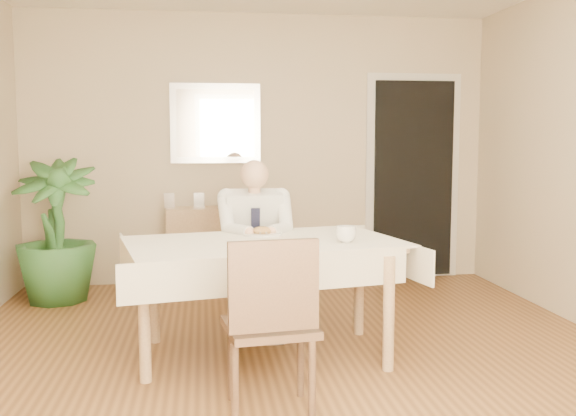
{
  "coord_description": "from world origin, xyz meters",
  "views": [
    {
      "loc": [
        -0.55,
        -3.76,
        1.39
      ],
      "look_at": [
        0.0,
        0.35,
        0.95
      ],
      "focal_mm": 40.0,
      "sensor_mm": 36.0,
      "label": 1
    }
  ],
  "objects": [
    {
      "name": "seated_man",
      "position": [
        -0.17,
        0.85,
        0.69
      ],
      "size": [
        0.48,
        0.72,
        1.24
      ],
      "color": "white",
      "rests_on": "ground"
    },
    {
      "name": "doorway",
      "position": [
        1.55,
        2.46,
        1.0
      ],
      "size": [
        0.96,
        0.07,
        2.1
      ],
      "color": "beige",
      "rests_on": "ground"
    },
    {
      "name": "fork",
      "position": [
        -0.19,
        0.44,
        0.78
      ],
      "size": [
        0.01,
        0.13,
        0.01
      ],
      "primitive_type": "cylinder",
      "rotation": [
        1.57,
        0.0,
        0.0
      ],
      "color": "silver",
      "rests_on": "dining_table"
    },
    {
      "name": "coffee_mug",
      "position": [
        0.34,
        0.12,
        0.8
      ],
      "size": [
        0.14,
        0.14,
        0.1
      ],
      "primitive_type": "imported",
      "rotation": [
        0.0,
        0.0,
        -0.06
      ],
      "color": "white",
      "rests_on": "dining_table"
    },
    {
      "name": "window",
      "position": [
        0.0,
        -2.47,
        1.45
      ],
      "size": [
        1.34,
        0.04,
        1.44
      ],
      "color": "beige",
      "rests_on": "room"
    },
    {
      "name": "potted_palm",
      "position": [
        -1.81,
        1.9,
        0.62
      ],
      "size": [
        0.7,
        0.7,
        1.24
      ],
      "primitive_type": "imported",
      "rotation": [
        0.0,
        0.0,
        0.01
      ],
      "color": "#265322",
      "rests_on": "ground"
    },
    {
      "name": "knife",
      "position": [
        -0.11,
        0.44,
        0.78
      ],
      "size": [
        0.01,
        0.13,
        0.01
      ],
      "primitive_type": "cylinder",
      "rotation": [
        1.57,
        0.0,
        0.0
      ],
      "color": "silver",
      "rests_on": "dining_table"
    },
    {
      "name": "room",
      "position": [
        0.0,
        0.0,
        1.3
      ],
      "size": [
        5.0,
        5.02,
        2.6
      ],
      "color": "brown",
      "rests_on": "ground"
    },
    {
      "name": "plate",
      "position": [
        -0.15,
        0.5,
        0.76
      ],
      "size": [
        0.26,
        0.26,
        0.02
      ],
      "primitive_type": "cylinder",
      "color": "white",
      "rests_on": "dining_table"
    },
    {
      "name": "food",
      "position": [
        -0.15,
        0.5,
        0.78
      ],
      "size": [
        0.14,
        0.14,
        0.06
      ],
      "primitive_type": "ellipsoid",
      "color": "brown",
      "rests_on": "dining_table"
    },
    {
      "name": "dining_table",
      "position": [
        -0.17,
        0.26,
        0.67
      ],
      "size": [
        1.92,
        1.36,
        0.75
      ],
      "rotation": [
        0.0,
        0.0,
        0.2
      ],
      "color": "tan",
      "rests_on": "ground"
    },
    {
      "name": "photo_frame_center",
      "position": [
        -0.59,
        2.36,
        0.82
      ],
      "size": [
        0.1,
        0.02,
        0.14
      ],
      "primitive_type": "cube",
      "color": "silver",
      "rests_on": "sideboard"
    },
    {
      "name": "photo_frame_left",
      "position": [
        -0.87,
        2.34,
        0.82
      ],
      "size": [
        0.1,
        0.02,
        0.14
      ],
      "primitive_type": "cube",
      "color": "silver",
      "rests_on": "sideboard"
    },
    {
      "name": "sideboard",
      "position": [
        -0.42,
        2.32,
        0.38
      ],
      "size": [
        0.95,
        0.33,
        0.75
      ],
      "primitive_type": "cube",
      "rotation": [
        0.0,
        0.0,
        0.01
      ],
      "color": "tan",
      "rests_on": "ground"
    },
    {
      "name": "chair_near",
      "position": [
        -0.22,
        -0.7,
        0.52
      ],
      "size": [
        0.49,
        0.49,
        0.92
      ],
      "rotation": [
        0.0,
        0.0,
        0.13
      ],
      "color": "#3E2A19",
      "rests_on": "ground"
    },
    {
      "name": "mirror",
      "position": [
        -0.42,
        2.47,
        1.55
      ],
      "size": [
        0.86,
        0.04,
        0.76
      ],
      "color": "silver",
      "rests_on": "room"
    },
    {
      "name": "photo_frame_right",
      "position": [
        -0.31,
        2.36,
        0.82
      ],
      "size": [
        0.1,
        0.02,
        0.14
      ],
      "primitive_type": "cube",
      "color": "silver",
      "rests_on": "sideboard"
    },
    {
      "name": "chair_far",
      "position": [
        -0.17,
        1.14,
        0.49
      ],
      "size": [
        0.45,
        0.45,
        0.88
      ],
      "rotation": [
        0.0,
        0.0,
        -0.09
      ],
      "color": "#3E2A19",
      "rests_on": "ground"
    }
  ]
}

